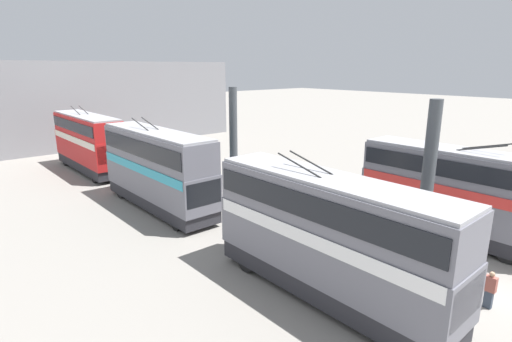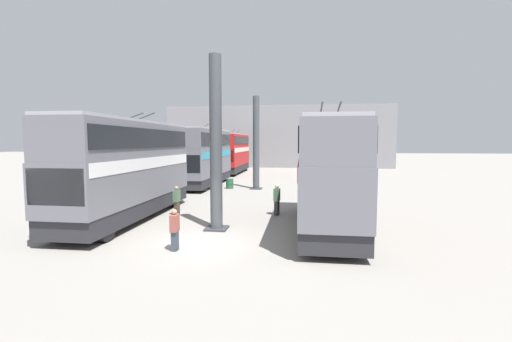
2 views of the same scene
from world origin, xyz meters
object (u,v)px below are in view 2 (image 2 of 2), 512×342
Objects in this scene: bus_right_mid at (205,153)px; person_aisle_foreground at (175,229)px; person_by_left_row at (277,199)px; bus_right_near at (128,163)px; bus_left_near at (326,168)px; bus_right_far at (233,151)px; person_by_right_row at (177,200)px; oil_drum at (230,184)px.

person_aisle_foreground is (-18.84, -4.23, -2.17)m from bus_right_mid.
person_by_left_row is 7.46m from person_aisle_foreground.
bus_right_near is 14.16m from bus_right_mid.
bus_left_near is 29.42m from bus_right_far.
bus_right_far is at bearing 0.00° from bus_right_near.
person_aisle_foreground is (-5.97, -2.17, -0.03)m from person_by_right_row.
person_by_left_row is 2.03× the size of oil_drum.
bus_right_mid is 13.21m from person_by_right_row.
bus_right_far is 12.93× the size of oil_drum.
person_by_right_row is 11.13m from oil_drum.
oil_drum is (-1.77, -2.67, -2.56)m from bus_right_mid.
bus_right_far reaches higher than person_by_right_row.
bus_right_near reaches higher than person_aisle_foreground.
person_by_left_row is at bearing -163.36° from bus_right_far.
bus_left_near is at bearing -145.82° from bus_right_mid.
bus_right_far reaches higher than bus_left_near.
bus_right_far is 15.22m from oil_drum.
bus_right_mid is at bearing 34.18° from bus_left_near.
person_aisle_foreground is (-4.16, 5.74, -2.01)m from bus_left_near.
person_by_left_row is at bearing -115.33° from person_aisle_foreground.
bus_right_mid is at bearing 56.41° from oil_drum.
bus_left_near reaches higher than person_by_right_row.
bus_right_near is at bearing -180.00° from bus_right_mid.
person_by_left_row is at bearing -148.24° from bus_right_mid.
person_aisle_foreground is 17.14m from oil_drum.
bus_right_mid is 4.10m from oil_drum.
bus_left_near is 6.16× the size of person_by_right_row.
bus_right_near is at bearing -137.67° from person_by_right_row.
person_by_left_row is at bearing 44.03° from bus_left_near.
oil_drum is (10.37, 4.85, -0.48)m from person_by_left_row.
bus_left_near is at bearing -143.24° from person_aisle_foreground.
person_by_left_row is (-25.15, -7.52, -2.03)m from bus_right_far.
bus_right_near reaches higher than oil_drum.
person_aisle_foreground is at bearing -172.43° from bus_right_far.
bus_right_near reaches higher than bus_left_near.
person_by_left_row is (2.54, 2.45, -1.92)m from bus_left_near.
person_by_right_row is at bearing 176.87° from oil_drum.
person_by_right_row is (-12.87, -2.07, -2.13)m from bus_right_mid.
person_by_right_row is 0.95× the size of person_by_left_row.
bus_left_near is at bearing -92.98° from bus_right_near.
person_by_right_row is 5.50m from person_by_left_row.
person_by_right_row is at bearing -153.11° from person_by_left_row.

